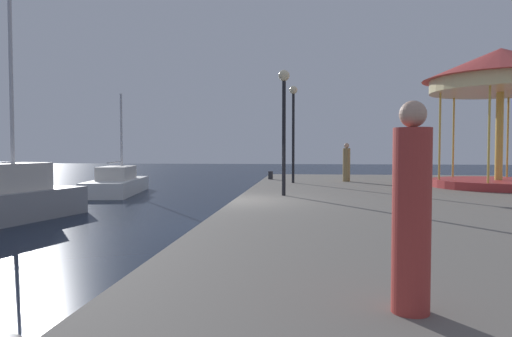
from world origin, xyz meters
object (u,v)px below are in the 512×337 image
object	(u,v)px
lamp_post_near_edge	(284,109)
sailboat_grey	(1,200)
bollard_center	(270,175)
person_by_the_water	(346,163)
carousel	(500,84)
sailboat_white	(117,183)
lamp_post_mid_promenade	(293,117)
person_far_corner	(412,214)

from	to	relation	value
lamp_post_near_edge	sailboat_grey	bearing A→B (deg)	-170.24
lamp_post_near_edge	bollard_center	xyz separation A→B (m)	(-1.02, 8.06, -2.57)
lamp_post_near_edge	person_by_the_water	size ratio (longest dim) A/B	2.25
sailboat_grey	carousel	distance (m)	18.17
carousel	lamp_post_near_edge	size ratio (longest dim) A/B	1.44
carousel	sailboat_white	bearing A→B (deg)	166.72
lamp_post_mid_promenade	carousel	bearing A→B (deg)	-12.17
person_far_corner	lamp_post_mid_promenade	bearing A→B (deg)	95.12
lamp_post_near_edge	lamp_post_mid_promenade	size ratio (longest dim) A/B	0.93
sailboat_white	bollard_center	bearing A→B (deg)	0.09
sailboat_white	bollard_center	world-z (taller)	sailboat_white
person_by_the_water	carousel	bearing A→B (deg)	-27.06
sailboat_white	person_far_corner	distance (m)	21.39
sailboat_white	sailboat_grey	bearing A→B (deg)	-88.26
lamp_post_mid_promenade	sailboat_white	bearing A→B (deg)	165.76
sailboat_white	bollard_center	size ratio (longest dim) A/B	15.84
carousel	lamp_post_near_edge	world-z (taller)	carousel
sailboat_grey	person_by_the_water	world-z (taller)	sailboat_grey
sailboat_grey	bollard_center	distance (m)	12.23
sailboat_grey	carousel	world-z (taller)	sailboat_grey
lamp_post_mid_promenade	sailboat_grey	bearing A→B (deg)	-140.68
sailboat_grey	carousel	xyz separation A→B (m)	(16.82, 5.50, 4.11)
sailboat_grey	person_far_corner	world-z (taller)	sailboat_grey
person_far_corner	person_by_the_water	xyz separation A→B (m)	(0.98, 17.37, -0.06)
bollard_center	person_by_the_water	distance (m)	3.86
lamp_post_mid_promenade	person_by_the_water	xyz separation A→B (m)	(2.43, 1.12, -2.10)
lamp_post_near_edge	bollard_center	size ratio (longest dim) A/B	10.02
bollard_center	person_far_corner	size ratio (longest dim) A/B	0.21
person_by_the_water	person_far_corner	bearing A→B (deg)	-93.22
lamp_post_near_edge	lamp_post_mid_promenade	bearing A→B (deg)	88.41
bollard_center	person_far_corner	xyz separation A→B (m)	(2.64, -18.57, 0.70)
sailboat_grey	lamp_post_mid_promenade	distance (m)	11.79
sailboat_white	person_by_the_water	xyz separation A→B (m)	(11.54, -1.19, 1.09)
carousel	person_by_the_water	bearing A→B (deg)	152.94
lamp_post_mid_promenade	bollard_center	bearing A→B (deg)	116.91
lamp_post_near_edge	person_far_corner	xyz separation A→B (m)	(1.62, -10.51, -1.87)
carousel	sailboat_grey	bearing A→B (deg)	-161.91
bollard_center	lamp_post_near_edge	bearing A→B (deg)	-82.78
bollard_center	person_by_the_water	xyz separation A→B (m)	(3.61, -1.20, 0.64)
lamp_post_near_edge	person_far_corner	distance (m)	10.80
bollard_center	person_by_the_water	size ratio (longest dim) A/B	0.22
lamp_post_mid_promenade	bollard_center	distance (m)	3.78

